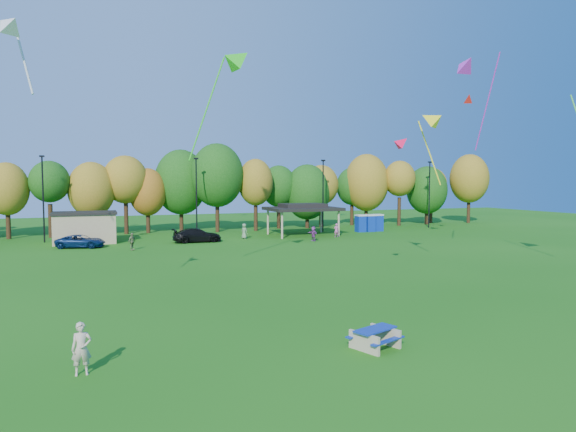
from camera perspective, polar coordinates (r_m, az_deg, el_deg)
name	(u,v)px	position (r m, az deg, el deg)	size (l,w,h in m)	color
ground	(329,337)	(21.93, 4.57, -13.23)	(160.00, 160.00, 0.00)	#19600F
tree_line	(163,185)	(64.94, -13.68, 3.35)	(93.57, 10.55, 11.15)	black
lamp_posts	(196,194)	(59.97, -10.14, 2.39)	(64.50, 0.25, 9.09)	black
utility_building	(85,227)	(57.15, -21.64, -1.18)	(6.30, 4.30, 3.25)	tan
pavilion	(303,208)	(60.56, 1.64, 0.88)	(8.20, 6.20, 3.77)	tan
porta_potties	(369,223)	(66.09, 9.03, -0.76)	(3.75, 1.40, 2.18)	#0C31A7
picnic_table	(375,337)	(20.63, 9.65, -13.08)	(2.20, 2.02, 0.78)	tan
kite_flyer	(82,349)	(18.91, -21.96, -13.51)	(0.65, 0.43, 1.78)	beige
car_c	(81,241)	(53.44, -22.04, -2.62)	(2.08, 4.51, 1.25)	navy
car_d	(197,235)	(54.79, -10.07, -2.12)	(2.06, 5.06, 1.47)	black
far_person_2	(244,231)	(57.21, -4.88, -1.69)	(0.84, 0.55, 1.72)	#6C8E61
far_person_3	(313,234)	(54.92, 2.84, -1.98)	(1.49, 0.47, 1.61)	#893B8E
far_person_4	(132,242)	(49.84, -16.95, -2.74)	(0.96, 0.40, 1.63)	olive
far_person_5	(336,230)	(59.04, 5.38, -1.59)	(0.57, 0.38, 1.57)	#C95E9D
kite_0	(468,98)	(55.12, 19.40, 12.26)	(1.47, 1.65, 1.36)	red
kite_3	(429,120)	(37.79, 15.42, 10.22)	(2.56, 3.00, 5.49)	yellow
kite_4	(403,142)	(32.21, 12.61, 8.00)	(1.26, 1.07, 1.09)	#FF0E41
kite_10	(467,65)	(47.97, 19.29, 15.58)	(1.79, 4.95, 8.48)	#CE27D1
kite_11	(239,60)	(34.04, -5.44, 16.87)	(4.46, 1.85, 7.51)	#24C61A
kite_13	(7,26)	(25.75, -28.80, 18.01)	(1.78, 1.99, 3.45)	silver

